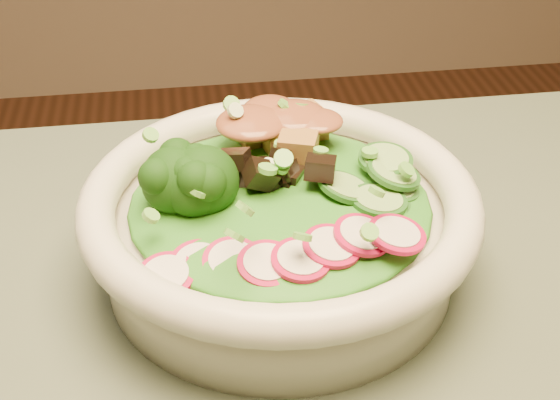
{
  "coord_description": "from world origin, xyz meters",
  "views": [
    {
      "loc": [
        -0.11,
        -0.19,
        1.07
      ],
      "look_at": [
        -0.05,
        0.19,
        0.8
      ],
      "focal_mm": 50.0,
      "sensor_mm": 36.0,
      "label": 1
    }
  ],
  "objects": [
    {
      "name": "radish_slices",
      "position": [
        -0.05,
        0.13,
        0.81
      ],
      "size": [
        0.1,
        0.04,
        0.02
      ],
      "primitive_type": null,
      "rotation": [
        0.0,
        0.0,
        0.01
      ],
      "color": "#A60C3B",
      "rests_on": "salad_bowl"
    },
    {
      "name": "tofu_cubes",
      "position": [
        -0.05,
        0.24,
        0.81
      ],
      "size": [
        0.08,
        0.05,
        0.03
      ],
      "primitive_type": null,
      "rotation": [
        0.0,
        0.0,
        0.01
      ],
      "color": "#9F6D35",
      "rests_on": "salad_bowl"
    },
    {
      "name": "mushroom_heap",
      "position": [
        -0.05,
        0.2,
        0.82
      ],
      "size": [
        0.06,
        0.06,
        0.04
      ],
      "primitive_type": null,
      "rotation": [
        0.0,
        0.0,
        0.01
      ],
      "color": "black",
      "rests_on": "salad_bowl"
    },
    {
      "name": "broccoli_florets",
      "position": [
        -0.11,
        0.19,
        0.82
      ],
      "size": [
        0.07,
        0.06,
        0.04
      ],
      "primitive_type": null,
      "rotation": [
        0.0,
        0.0,
        0.01
      ],
      "color": "black",
      "rests_on": "salad_bowl"
    },
    {
      "name": "salad_bowl",
      "position": [
        -0.05,
        0.19,
        0.78
      ],
      "size": [
        0.24,
        0.24,
        0.06
      ],
      "rotation": [
        0.0,
        0.0,
        0.01
      ],
      "color": "silver",
      "rests_on": "dining_table"
    },
    {
      "name": "cucumber_slices",
      "position": [
        0.01,
        0.19,
        0.81
      ],
      "size": [
        0.06,
        0.06,
        0.03
      ],
      "primitive_type": null,
      "rotation": [
        0.0,
        0.0,
        0.01
      ],
      "color": "#9DCA70",
      "rests_on": "salad_bowl"
    },
    {
      "name": "lettuce_bed",
      "position": [
        -0.05,
        0.19,
        0.8
      ],
      "size": [
        0.18,
        0.18,
        0.02
      ],
      "primitive_type": "ellipsoid",
      "color": "#196114",
      "rests_on": "salad_bowl"
    },
    {
      "name": "peanut_sauce",
      "position": [
        -0.05,
        0.24,
        0.83
      ],
      "size": [
        0.06,
        0.05,
        0.01
      ],
      "primitive_type": "ellipsoid",
      "color": "brown",
      "rests_on": "tofu_cubes"
    },
    {
      "name": "scallion_garnish",
      "position": [
        -0.05,
        0.19,
        0.82
      ],
      "size": [
        0.17,
        0.17,
        0.02
      ],
      "primitive_type": null,
      "color": "#65B640",
      "rests_on": "salad_bowl"
    }
  ]
}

